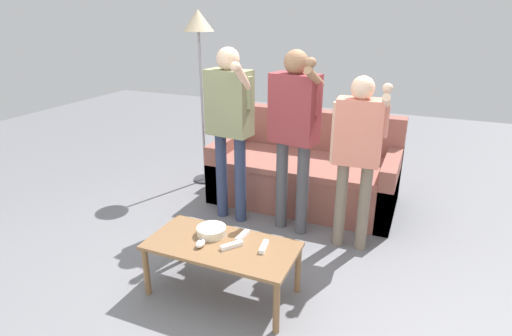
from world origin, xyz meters
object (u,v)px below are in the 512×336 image
(player_left, at_px, (229,116))
(game_remote_wand_near, at_px, (264,247))
(couch, at_px, (306,172))
(coffee_table, at_px, (222,250))
(floor_lamp, at_px, (199,36))
(game_remote_wand_spare, at_px, (232,245))
(player_right, at_px, (358,145))
(player_center, at_px, (294,123))
(snack_bowl, at_px, (212,231))
(game_remote_nunchuk, at_px, (200,243))
(game_remote_wand_far, at_px, (242,236))

(player_left, relative_size, game_remote_wand_near, 10.65)
(couch, xyz_separation_m, coffee_table, (-0.08, -1.76, 0.04))
(floor_lamp, height_order, player_left, floor_lamp)
(game_remote_wand_near, bearing_deg, game_remote_wand_spare, -160.97)
(player_left, bearing_deg, player_right, -3.74)
(floor_lamp, relative_size, player_right, 1.32)
(coffee_table, height_order, player_center, player_center)
(game_remote_wand_near, bearing_deg, player_center, 97.63)
(game_remote_wand_near, bearing_deg, snack_bowl, 176.39)
(game_remote_nunchuk, distance_m, game_remote_wand_spare, 0.22)
(couch, bearing_deg, game_remote_wand_far, -89.63)
(player_center, height_order, game_remote_wand_far, player_center)
(game_remote_nunchuk, relative_size, player_left, 0.05)
(player_right, distance_m, game_remote_wand_far, 1.17)
(coffee_table, distance_m, player_center, 1.27)
(game_remote_wand_near, bearing_deg, couch, 96.89)
(player_right, height_order, game_remote_wand_spare, player_right)
(couch, distance_m, snack_bowl, 1.69)
(player_left, distance_m, game_remote_wand_far, 1.24)
(couch, distance_m, player_right, 1.17)
(game_remote_wand_near, relative_size, game_remote_wand_spare, 1.02)
(game_remote_wand_spare, bearing_deg, couch, 89.94)
(snack_bowl, distance_m, game_remote_nunchuk, 0.17)
(couch, bearing_deg, snack_bowl, -97.22)
(coffee_table, relative_size, game_remote_wand_far, 6.70)
(game_remote_nunchuk, relative_size, floor_lamp, 0.05)
(snack_bowl, bearing_deg, game_remote_wand_spare, -24.98)
(snack_bowl, height_order, player_left, player_left)
(coffee_table, relative_size, game_remote_wand_spare, 6.97)
(game_remote_nunchuk, xyz_separation_m, game_remote_wand_far, (0.21, 0.22, -0.01))
(couch, relative_size, snack_bowl, 8.76)
(snack_bowl, relative_size, player_right, 0.15)
(coffee_table, height_order, game_remote_wand_near, game_remote_wand_near)
(player_right, bearing_deg, couch, 129.14)
(player_left, bearing_deg, game_remote_wand_far, -59.41)
(coffee_table, height_order, player_left, player_left)
(floor_lamp, bearing_deg, coffee_table, -57.11)
(player_left, relative_size, player_right, 1.11)
(couch, xyz_separation_m, game_remote_wand_far, (0.01, -1.62, 0.11))
(coffee_table, height_order, game_remote_nunchuk, game_remote_nunchuk)
(player_center, bearing_deg, player_left, -179.13)
(floor_lamp, xyz_separation_m, player_right, (1.88, -0.82, -0.74))
(player_left, relative_size, game_remote_wand_spare, 10.84)
(couch, xyz_separation_m, floor_lamp, (-1.25, 0.05, 1.35))
(game_remote_nunchuk, xyz_separation_m, player_left, (-0.33, 1.15, 0.60))
(game_remote_nunchuk, bearing_deg, player_left, 106.26)
(couch, height_order, game_remote_nunchuk, couch)
(game_remote_wand_near, height_order, game_remote_wand_spare, same)
(snack_bowl, height_order, player_center, player_center)
(player_center, height_order, player_right, player_center)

